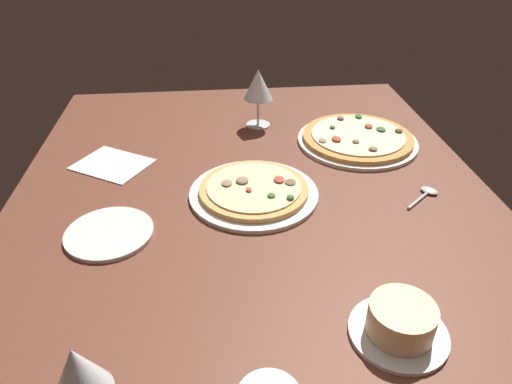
{
  "coord_description": "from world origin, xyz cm",
  "views": [
    {
      "loc": [
        81.85,
        -8.24,
        62.01
      ],
      "look_at": [
        -3.29,
        0.19,
        7.0
      ],
      "focal_mm": 32.75,
      "sensor_mm": 36.0,
      "label": 1
    }
  ],
  "objects": [
    {
      "name": "pizza_main",
      "position": [
        -6.59,
        0.4,
        5.17
      ],
      "size": [
        29.23,
        29.23,
        3.37
      ],
      "color": "white",
      "rests_on": "dining_table"
    },
    {
      "name": "wine_glass_near",
      "position": [
        46.02,
        -25.36,
        14.9
      ],
      "size": [
        7.13,
        7.13,
        15.38
      ],
      "color": "silver",
      "rests_on": "dining_table"
    },
    {
      "name": "wine_glass_far",
      "position": [
        -44.21,
        4.87,
        15.92
      ],
      "size": [
        8.28,
        8.28,
        16.74
      ],
      "color": "silver",
      "rests_on": "dining_table"
    },
    {
      "name": "pizza_side",
      "position": [
        -30.27,
        30.82,
        5.22
      ],
      "size": [
        32.56,
        32.56,
        3.39
      ],
      "color": "white",
      "rests_on": "dining_table"
    },
    {
      "name": "spoon",
      "position": [
        -2.88,
        39.08,
        4.46
      ],
      "size": [
        8.94,
        9.93,
        1.0
      ],
      "color": "silver",
      "rests_on": "dining_table"
    },
    {
      "name": "side_plate",
      "position": [
        5.09,
        -30.25,
        4.45
      ],
      "size": [
        17.63,
        17.63,
        0.9
      ],
      "primitive_type": "cylinder",
      "color": "silver",
      "rests_on": "dining_table"
    },
    {
      "name": "paper_menu",
      "position": [
        -24.13,
        -34.21,
        4.15
      ],
      "size": [
        20.85,
        22.11,
        0.3
      ],
      "primitive_type": "cube",
      "rotation": [
        0.0,
        0.0,
        -0.55
      ],
      "color": "silver",
      "rests_on": "dining_table"
    },
    {
      "name": "dining_table",
      "position": [
        0.0,
        0.0,
        2.0
      ],
      "size": [
        150.0,
        110.0,
        4.0
      ],
      "primitive_type": "cube",
      "color": "brown",
      "rests_on": "ground"
    },
    {
      "name": "ramekin_on_saucer",
      "position": [
        35.14,
        18.58,
        6.64
      ],
      "size": [
        15.4,
        15.4,
        6.01
      ],
      "color": "silver",
      "rests_on": "dining_table"
    }
  ]
}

